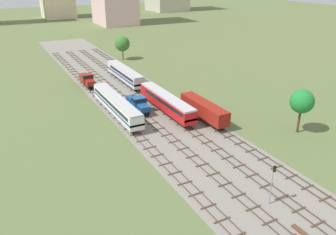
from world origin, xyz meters
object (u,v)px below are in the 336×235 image
passenger_coach_far_left_mid (116,104)px  diesel_railcar_centre_left_far (125,73)px  shunter_loco_left_midfar (138,103)px  diesel_railcar_centre_left_near (167,102)px  shunter_loco_far_left_farther (87,79)px  freight_boxcar_centre_nearest (204,109)px  signal_post_nearest (272,180)px

passenger_coach_far_left_mid → diesel_railcar_centre_left_far: same height
shunter_loco_left_midfar → diesel_railcar_centre_left_far: size_ratio=0.41×
diesel_railcar_centre_left_near → diesel_railcar_centre_left_far: (0.00, 24.15, 0.00)m
diesel_railcar_centre_left_near → shunter_loco_far_left_farther: 27.72m
freight_boxcar_centre_nearest → shunter_loco_far_left_farther: bearing=114.4°
diesel_railcar_centre_left_near → shunter_loco_left_midfar: (-4.94, 3.68, -0.59)m
diesel_railcar_centre_left_far → freight_boxcar_centre_nearest: bearing=-80.9°
diesel_railcar_centre_left_far → shunter_loco_far_left_farther: (-9.88, 1.74, -0.59)m
passenger_coach_far_left_mid → diesel_railcar_centre_left_far: 22.83m
diesel_railcar_centre_left_near → shunter_loco_far_left_farther: diesel_railcar_centre_left_near is taller
shunter_loco_left_midfar → signal_post_nearest: signal_post_nearest is taller
shunter_loco_left_midfar → shunter_loco_far_left_farther: same height
diesel_railcar_centre_left_near → shunter_loco_left_midfar: diesel_railcar_centre_left_near is taller
shunter_loco_left_midfar → shunter_loco_far_left_farther: 22.76m
freight_boxcar_centre_nearest → passenger_coach_far_left_mid: size_ratio=0.64×
freight_boxcar_centre_nearest → passenger_coach_far_left_mid: passenger_coach_far_left_mid is taller
passenger_coach_far_left_mid → shunter_loco_left_midfar: size_ratio=2.60×
passenger_coach_far_left_mid → signal_post_nearest: (7.41, -37.32, 1.12)m
passenger_coach_far_left_mid → shunter_loco_far_left_farther: passenger_coach_far_left_mid is taller
shunter_loco_far_left_farther → diesel_railcar_centre_left_near: bearing=-69.1°
freight_boxcar_centre_nearest → passenger_coach_far_left_mid: 18.10m
diesel_railcar_centre_left_near → passenger_coach_far_left_mid: (-9.88, 3.58, 0.02)m
shunter_loco_left_midfar → shunter_loco_far_left_farther: (-4.94, 22.22, 0.00)m
freight_boxcar_centre_nearest → diesel_railcar_centre_left_far: diesel_railcar_centre_left_far is taller
freight_boxcar_centre_nearest → diesel_railcar_centre_left_far: bearing=99.1°
freight_boxcar_centre_nearest → diesel_railcar_centre_left_near: size_ratio=0.68×
diesel_railcar_centre_left_far → signal_post_nearest: signal_post_nearest is taller
shunter_loco_left_midfar → shunter_loco_far_left_farther: size_ratio=1.00×
passenger_coach_far_left_mid → shunter_loco_left_midfar: passenger_coach_far_left_mid is taller
freight_boxcar_centre_nearest → signal_post_nearest: (-7.42, -26.95, 1.29)m
diesel_railcar_centre_left_near → signal_post_nearest: size_ratio=3.45×
passenger_coach_far_left_mid → shunter_loco_left_midfar: (4.94, 0.10, -0.60)m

